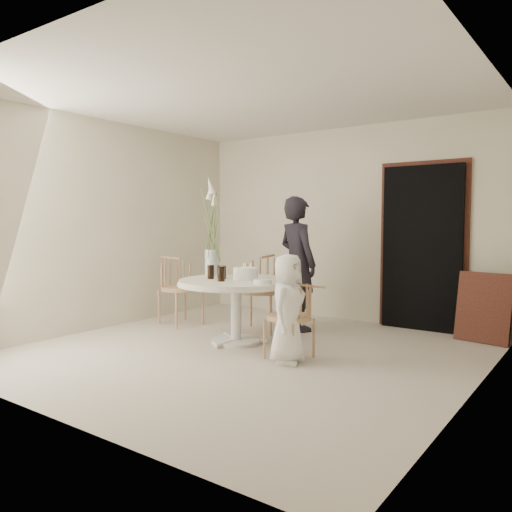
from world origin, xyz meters
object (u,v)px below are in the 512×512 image
Objects in this scene: chair_far at (264,282)px; girl at (297,263)px; birthday_cake at (246,274)px; boy at (287,309)px; flower_vase at (212,241)px; table at (236,289)px; chair_right at (298,310)px; chair_left at (175,280)px.

girl is (0.36, 0.23, 0.24)m from chair_far.
birthday_cake is (-0.13, -0.94, -0.06)m from girl.
boy is 0.90× the size of flower_vase.
boy is at bearing -20.59° from table.
chair_right is 2.78× the size of birthday_cake.
flower_vase is at bearing 160.85° from table.
table is at bearing -136.33° from birthday_cake.
boy is at bearing -10.21° from chair_right.
flower_vase reaches higher than chair_far.
girl is 6.09× the size of birthday_cake.
birthday_cake reaches higher than chair_left.
boy reaches higher than chair_right.
birthday_cake is at bearing -102.73° from chair_right.
flower_vase is (-0.51, 0.18, 0.54)m from table.
birthday_cake is at bearing -85.91° from chair_far.
chair_far is 1.05× the size of chair_left.
table is 0.21m from birthday_cake.
birthday_cake is (1.43, -0.31, 0.21)m from chair_left.
girl is at bearing 18.20° from chair_far.
boy is 1.63m from flower_vase.
chair_right is 1.47m from girl.
chair_left is 0.85× the size of boy.
boy reaches higher than chair_far.
chair_far is at bearing 59.64° from flower_vase.
flower_vase is (-1.45, 0.38, 0.65)m from chair_right.
girl is (0.21, 1.01, 0.24)m from table.
chair_far is 3.41× the size of birthday_cake.
chair_far is at bearing 53.62° from girl.
flower_vase is (-0.36, -0.61, 0.53)m from chair_far.
girl is 1.14m from flower_vase.
boy is (1.06, -1.13, -0.08)m from chair_far.
chair_far reaches higher than table.
flower_vase reaches higher than table.
flower_vase reaches higher than girl.
table is 1.24× the size of boy.
chair_far is at bearing 108.30° from birthday_cake.
chair_right reaches higher than table.
table is 0.97m from chair_right.
birthday_cake reaches higher than chair_right.
boy reaches higher than birthday_cake.
chair_left is (-1.20, -0.40, -0.03)m from chair_far.
chair_far is 1.26m from chair_left.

